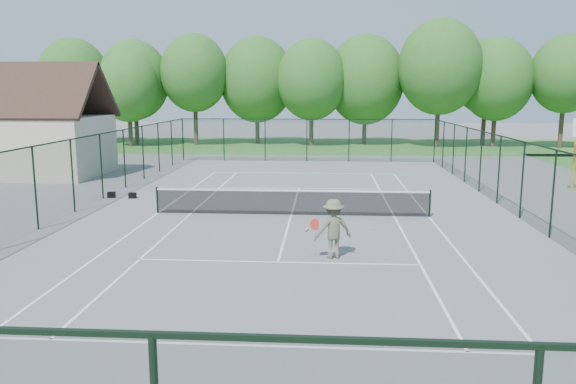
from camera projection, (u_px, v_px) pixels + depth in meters
name	position (u px, v px, depth m)	size (l,w,h in m)	color
ground	(291.00, 215.00, 22.65)	(140.00, 140.00, 0.00)	slate
grass_far	(311.00, 145.00, 52.12)	(80.00, 16.00, 0.01)	#448330
court_lines	(291.00, 215.00, 22.65)	(11.05, 23.85, 0.01)	white
tennis_net	(291.00, 201.00, 22.55)	(11.08, 0.08, 1.10)	black
fence_enclosure	(291.00, 177.00, 22.38)	(18.05, 36.05, 3.02)	#1C3825
utility_building	(31.00, 123.00, 32.99)	(8.60, 6.27, 6.63)	beige
tree_line_far	(312.00, 80.00, 51.06)	(39.40, 6.40, 9.70)	#493526
sports_bag_a	(111.00, 195.00, 26.34)	(0.35, 0.21, 0.28)	black
sports_bag_b	(132.00, 196.00, 26.18)	(0.34, 0.21, 0.26)	black
tennis_player	(333.00, 229.00, 16.66)	(2.07, 1.02, 1.78)	#606447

